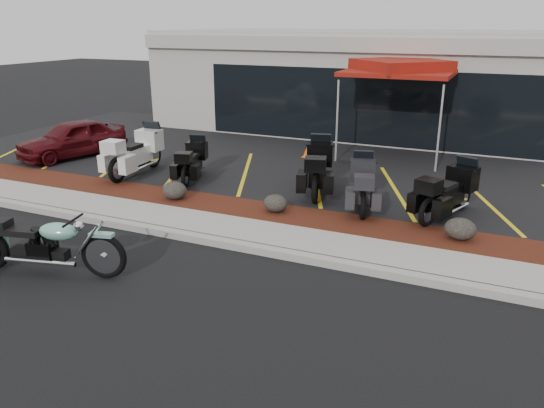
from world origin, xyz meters
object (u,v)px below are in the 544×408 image
at_px(hero_cruiser, 103,249).
at_px(parked_car, 72,139).
at_px(touring_white, 153,144).
at_px(popup_canopy, 400,69).
at_px(traffic_cone, 308,151).

height_order(hero_cruiser, parked_car, parked_car).
relative_size(touring_white, popup_canopy, 0.59).
relative_size(parked_car, traffic_cone, 8.48).
distance_m(parked_car, popup_canopy, 10.76).
bearing_deg(traffic_cone, touring_white, -140.85).
distance_m(hero_cruiser, popup_canopy, 11.36).
bearing_deg(hero_cruiser, popup_canopy, 61.23).
bearing_deg(hero_cruiser, traffic_cone, 74.03).
height_order(parked_car, traffic_cone, parked_car).
bearing_deg(popup_canopy, hero_cruiser, -121.56).
bearing_deg(popup_canopy, parked_car, -171.43).
bearing_deg(touring_white, popup_canopy, -57.13).
bearing_deg(traffic_cone, hero_cruiser, -92.30).
distance_m(touring_white, popup_canopy, 8.05).
xyz_separation_m(parked_car, traffic_cone, (7.03, 3.05, -0.39)).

